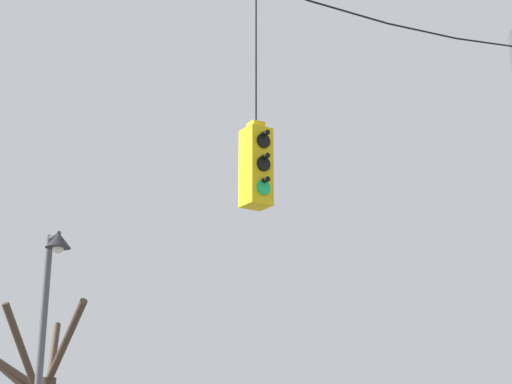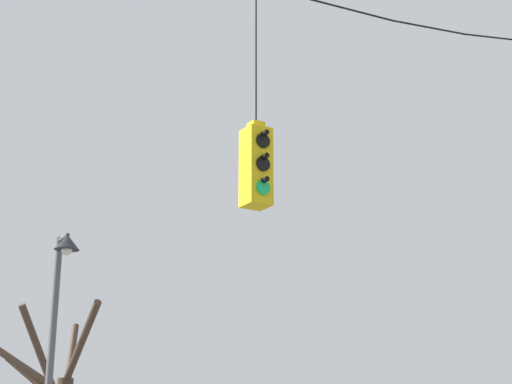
{
  "view_description": "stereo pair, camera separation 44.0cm",
  "coord_description": "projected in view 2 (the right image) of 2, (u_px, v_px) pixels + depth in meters",
  "views": [
    {
      "loc": [
        -5.54,
        -8.01,
        1.65
      ],
      "look_at": [
        -0.13,
        0.29,
        4.67
      ],
      "focal_mm": 55.0,
      "sensor_mm": 36.0,
      "label": 1
    },
    {
      "loc": [
        -5.16,
        -8.24,
        1.65
      ],
      "look_at": [
        -0.13,
        0.29,
        4.67
      ],
      "focal_mm": 55.0,
      "sensor_mm": 36.0,
      "label": 2
    }
  ],
  "objects": [
    {
      "name": "street_lamp",
      "position": [
        57.0,
        323.0,
        12.58
      ],
      "size": [
        0.41,
        0.72,
        4.75
      ],
      "color": "#515156",
      "rests_on": "ground_plane"
    },
    {
      "name": "traffic_light_near_left_pole",
      "position": [
        256.0,
        165.0,
        10.46
      ],
      "size": [
        0.34,
        0.46,
        3.35
      ],
      "color": "yellow"
    }
  ]
}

